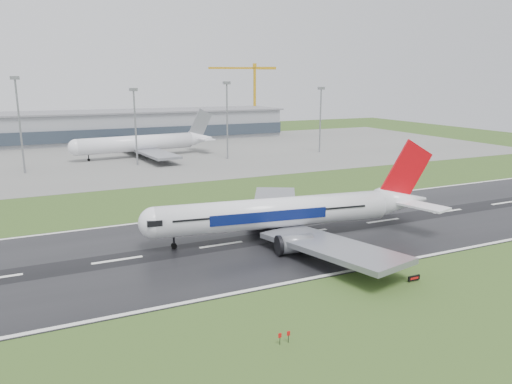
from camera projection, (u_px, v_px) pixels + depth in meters
name	position (u px, v px, depth m)	size (l,w,h in m)	color
ground	(117.00, 260.00, 87.53)	(520.00, 520.00, 0.00)	#2F4B1B
runway	(117.00, 260.00, 87.52)	(400.00, 45.00, 0.10)	black
apron	(67.00, 160.00, 198.11)	(400.00, 130.00, 0.08)	slate
terminal	(57.00, 129.00, 249.51)	(240.00, 36.00, 15.00)	gray
main_airliner	(295.00, 193.00, 98.45)	(62.61, 59.63, 18.48)	white
parked_airliner	(142.00, 135.00, 204.07)	(63.86, 59.46, 18.72)	white
tower_crane	(255.00, 97.00, 308.29)	(42.66, 2.33, 42.28)	#C79015
runway_sign	(414.00, 278.00, 78.30)	(2.30, 0.26, 1.04)	black
floodmast_2	(20.00, 127.00, 166.09)	(0.64, 0.64, 31.99)	gray
floodmast_3	(136.00, 129.00, 182.55)	(0.64, 0.64, 27.84)	gray
floodmast_4	(227.00, 122.00, 197.43)	(0.64, 0.64, 30.17)	gray
floodmast_5	(320.00, 121.00, 215.89)	(0.64, 0.64, 27.78)	gray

